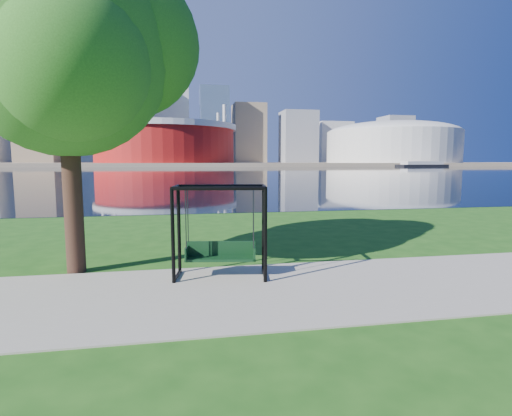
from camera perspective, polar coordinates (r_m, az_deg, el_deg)
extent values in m
plane|color=#1E5114|center=(8.79, -0.68, -10.87)|extent=(900.00, 900.00, 0.00)
cube|color=#9E937F|center=(8.31, -0.08, -11.79)|extent=(120.00, 4.00, 0.03)
cube|color=black|center=(110.29, -9.92, 5.16)|extent=(900.00, 180.00, 0.02)
cube|color=#937F60|center=(314.26, -10.43, 6.22)|extent=(900.00, 228.00, 2.00)
cylinder|color=maroon|center=(243.62, -12.80, 8.90)|extent=(80.00, 80.00, 22.00)
cylinder|color=silver|center=(244.21, -12.85, 11.13)|extent=(83.00, 83.00, 3.00)
cylinder|color=silver|center=(263.83, -5.40, 9.93)|extent=(2.00, 2.00, 32.00)
cylinder|color=silver|center=(265.95, -19.87, 9.55)|extent=(2.00, 2.00, 32.00)
cylinder|color=silver|center=(228.57, -21.40, 10.03)|extent=(2.00, 2.00, 32.00)
cylinder|color=silver|center=(226.09, -4.50, 10.50)|extent=(2.00, 2.00, 32.00)
cylinder|color=beige|center=(279.06, 18.84, 8.20)|extent=(84.00, 84.00, 20.00)
ellipsoid|color=beige|center=(279.51, 18.91, 10.04)|extent=(84.00, 84.00, 15.12)
cube|color=#998466|center=(326.52, -28.96, 13.45)|extent=(26.00, 26.00, 88.00)
cube|color=slate|center=(343.44, -22.75, 13.96)|extent=(30.00, 24.00, 95.00)
cube|color=gray|center=(317.59, -17.99, 12.70)|extent=(24.00, 24.00, 72.00)
cube|color=silver|center=(345.61, -12.30, 13.02)|extent=(32.00, 28.00, 80.00)
cube|color=slate|center=(320.61, -5.99, 11.67)|extent=(22.00, 22.00, 58.00)
cube|color=#998466|center=(338.81, -1.04, 10.58)|extent=(26.00, 26.00, 48.00)
cube|color=gray|center=(337.95, 6.06, 10.04)|extent=(28.00, 24.00, 42.00)
cube|color=silver|center=(374.43, 10.89, 9.17)|extent=(30.00, 26.00, 36.00)
cube|color=gray|center=(378.00, 19.19, 9.20)|extent=(24.00, 24.00, 40.00)
cube|color=#998466|center=(411.50, 23.01, 8.24)|extent=(26.00, 26.00, 32.00)
sphere|color=#998466|center=(336.14, -29.44, 21.48)|extent=(10.00, 10.00, 10.00)
cylinder|color=black|center=(8.76, -11.80, -4.06)|extent=(0.09, 0.09, 2.08)
cylinder|color=black|center=(8.63, 1.35, -4.07)|extent=(0.09, 0.09, 2.08)
cylinder|color=black|center=(9.55, -10.94, -3.16)|extent=(0.09, 0.09, 2.08)
cylinder|color=black|center=(9.43, 1.09, -3.16)|extent=(0.09, 0.09, 2.08)
cylinder|color=black|center=(8.51, -5.35, 2.80)|extent=(1.98, 0.39, 0.08)
cylinder|color=black|center=(9.32, -5.03, 3.14)|extent=(1.98, 0.39, 0.08)
cylinder|color=black|center=(9.03, -11.50, 2.92)|extent=(0.21, 0.82, 0.08)
cylinder|color=black|center=(9.37, -11.21, -9.42)|extent=(0.19, 0.81, 0.07)
cylinder|color=black|center=(8.91, 1.23, 3.00)|extent=(0.21, 0.82, 0.08)
cylinder|color=black|center=(9.25, 1.20, -9.50)|extent=(0.19, 0.81, 0.07)
cube|color=black|center=(9.16, -5.07, -7.23)|extent=(1.63, 0.65, 0.05)
cube|color=black|center=(9.29, -5.02, -5.78)|extent=(1.57, 0.29, 0.34)
cube|color=black|center=(9.21, -9.86, -6.42)|extent=(0.11, 0.41, 0.31)
cube|color=black|center=(9.12, -0.25, -6.45)|extent=(0.11, 0.41, 0.31)
cylinder|color=#2F2E33|center=(8.89, -10.00, -1.64)|extent=(0.02, 0.02, 1.31)
cylinder|color=#2F2E33|center=(8.80, -0.35, -1.62)|extent=(0.02, 0.02, 1.31)
cylinder|color=#2F2E33|center=(9.22, -9.70, -1.34)|extent=(0.02, 0.02, 1.31)
cylinder|color=#2F2E33|center=(9.13, -0.40, -1.32)|extent=(0.02, 0.02, 1.31)
cylinder|color=black|center=(10.31, -24.79, 3.35)|extent=(0.43, 0.43, 4.32)
sphere|color=#2B621C|center=(10.59, -25.60, 19.47)|extent=(4.72, 4.72, 4.72)
sphere|color=#2B621C|center=(11.03, -17.97, 21.35)|extent=(3.54, 3.54, 3.54)
sphere|color=#2B621C|center=(9.37, -24.78, 18.21)|extent=(3.14, 3.14, 3.14)
sphere|color=#2B621C|center=(12.04, -27.18, 21.60)|extent=(3.34, 3.34, 3.34)
cube|color=black|center=(232.84, 22.63, 5.62)|extent=(29.53, 11.09, 1.15)
cube|color=silver|center=(232.84, 22.65, 5.97)|extent=(23.64, 8.97, 1.73)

